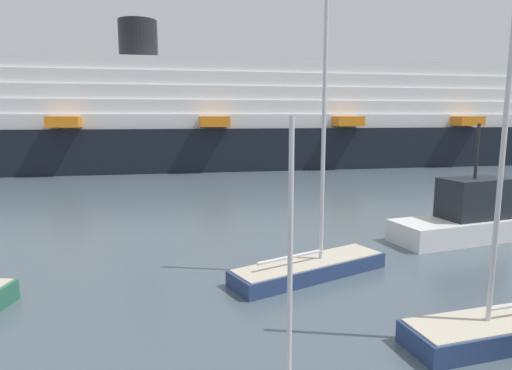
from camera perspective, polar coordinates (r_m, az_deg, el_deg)
sailboat_1 at (r=16.80m, az=7.11°, el=-10.18°), size 6.52×3.64×10.08m
sailboat_2 at (r=13.90m, az=29.24°, el=-15.64°), size 5.47×1.89×9.50m
fishing_boat_1 at (r=23.75m, az=25.93°, el=-3.81°), size 7.77×3.39×5.63m
cruise_ship at (r=53.56m, az=1.78°, el=8.26°), size 84.87×15.19×16.49m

